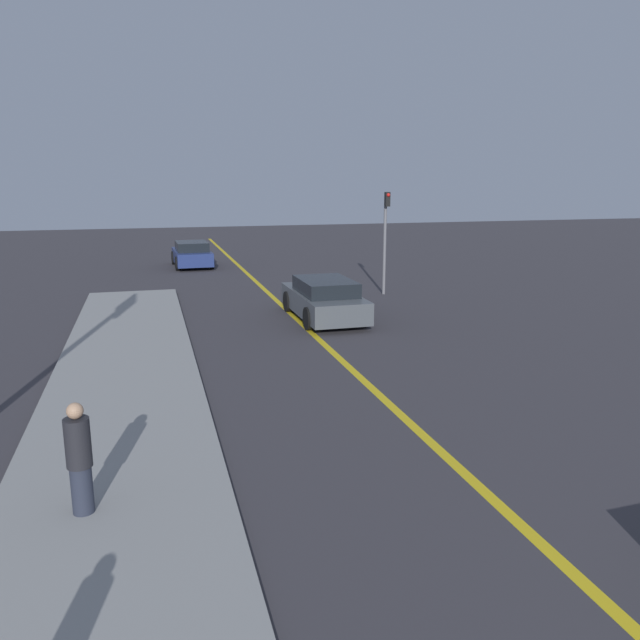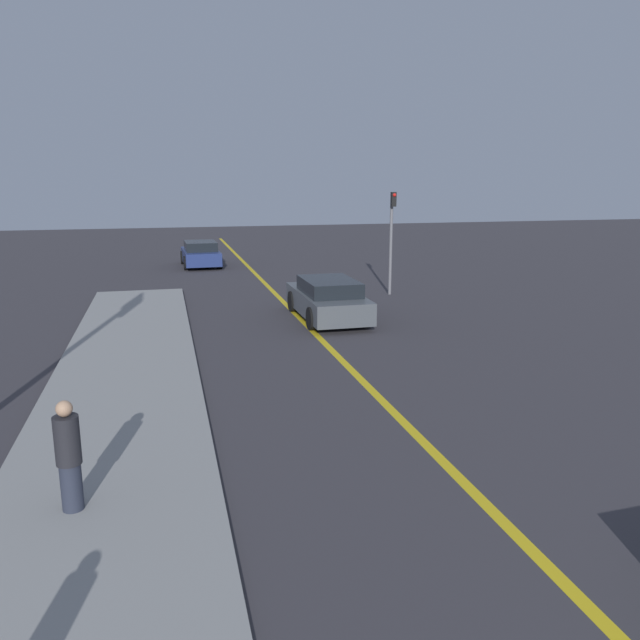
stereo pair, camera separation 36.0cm
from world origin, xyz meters
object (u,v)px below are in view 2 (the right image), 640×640
at_px(car_ahead_center, 328,299).
at_px(traffic_light, 392,232).
at_px(car_far_distant, 201,254).
at_px(pedestrian_mid_group, 69,456).

relative_size(car_ahead_center, traffic_light, 1.13).
relative_size(car_ahead_center, car_far_distant, 1.14).
bearing_deg(traffic_light, car_ahead_center, -133.92).
height_order(car_far_distant, pedestrian_mid_group, pedestrian_mid_group).
bearing_deg(car_far_distant, traffic_light, -57.69).
distance_m(car_ahead_center, traffic_light, 5.42).
bearing_deg(pedestrian_mid_group, car_ahead_center, 59.42).
distance_m(car_ahead_center, car_far_distant, 14.13).
relative_size(car_ahead_center, pedestrian_mid_group, 2.89).
distance_m(car_far_distant, pedestrian_mid_group, 25.00).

